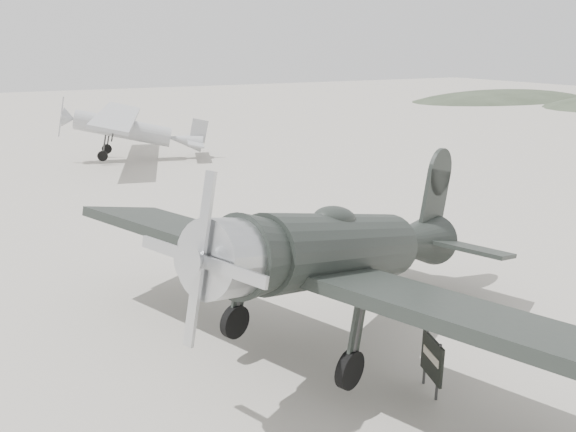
# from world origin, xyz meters

# --- Properties ---
(ground) EXTENTS (160.00, 160.00, 0.00)m
(ground) POSITION_xyz_m (0.00, 0.00, 0.00)
(ground) COLOR gray
(ground) RESTS_ON ground
(hill_northeast) EXTENTS (32.00, 16.00, 5.20)m
(hill_northeast) POSITION_xyz_m (50.00, 40.00, 0.00)
(hill_northeast) COLOR #323B2B
(hill_northeast) RESTS_ON ground
(lowwing_monoplane) EXTENTS (9.90, 12.92, 4.26)m
(lowwing_monoplane) POSITION_xyz_m (-0.28, -1.40, 2.26)
(lowwing_monoplane) COLOR black
(lowwing_monoplane) RESTS_ON ground
(highwing_monoplane) EXTENTS (8.30, 11.57, 3.28)m
(highwing_monoplane) POSITION_xyz_m (0.14, 22.29, 2.05)
(highwing_monoplane) COLOR #9EA0A3
(highwing_monoplane) RESTS_ON ground
(sign_board) EXTENTS (0.27, 0.81, 1.20)m
(sign_board) POSITION_xyz_m (0.17, -3.82, 0.72)
(sign_board) COLOR #333333
(sign_board) RESTS_ON ground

